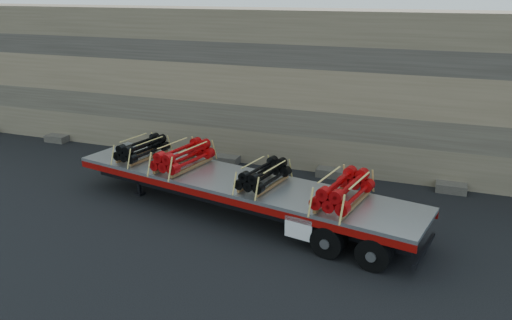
# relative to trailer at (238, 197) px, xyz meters

# --- Properties ---
(ground) EXTENTS (120.00, 120.00, 0.00)m
(ground) POSITION_rel_trailer_xyz_m (0.35, 0.29, -0.68)
(ground) COLOR black
(ground) RESTS_ON ground
(rock_wall) EXTENTS (44.00, 3.00, 7.00)m
(rock_wall) POSITION_rel_trailer_xyz_m (0.35, 6.79, 2.82)
(rock_wall) COLOR #7A6B54
(rock_wall) RESTS_ON ground
(trailer) EXTENTS (13.76, 5.14, 1.35)m
(trailer) POSITION_rel_trailer_xyz_m (0.00, 0.00, 0.00)
(trailer) COLOR #B8BBC1
(trailer) RESTS_ON ground
(bundle_front) EXTENTS (1.47, 2.32, 0.76)m
(bundle_front) POSITION_rel_trailer_xyz_m (-4.52, 0.88, 1.06)
(bundle_front) COLOR black
(bundle_front) RESTS_ON trailer
(bundle_midfront) EXTENTS (1.66, 2.63, 0.86)m
(bundle_midfront) POSITION_rel_trailer_xyz_m (-2.43, 0.47, 1.11)
(bundle_midfront) COLOR #AE090B
(bundle_midfront) RESTS_ON trailer
(bundle_midrear) EXTENTS (1.46, 2.30, 0.76)m
(bundle_midrear) POSITION_rel_trailer_xyz_m (1.08, -0.21, 1.05)
(bundle_midrear) COLOR black
(bundle_midrear) RESTS_ON trailer
(bundle_rear) EXTENTS (1.68, 2.65, 0.87)m
(bundle_rear) POSITION_rel_trailer_xyz_m (3.97, -0.77, 1.11)
(bundle_rear) COLOR #AE090B
(bundle_rear) RESTS_ON trailer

